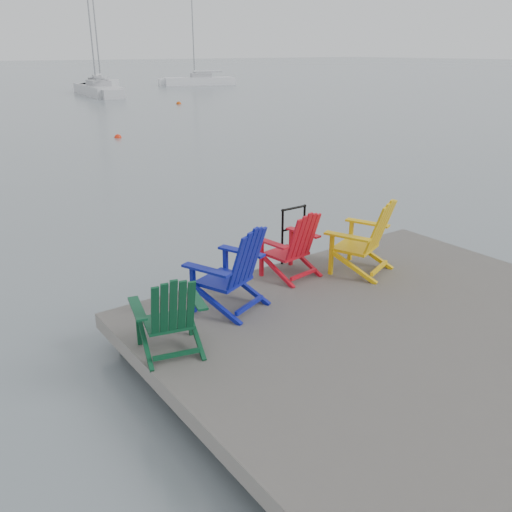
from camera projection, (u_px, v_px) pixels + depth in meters
ground at (399, 359)px, 6.88m from camera, size 400.00×400.00×0.00m
dock at (401, 335)px, 6.76m from camera, size 6.00×5.00×1.40m
handrail at (293, 229)px, 8.50m from camera, size 0.48×0.04×0.90m
chair_green at (170, 313)px, 5.90m from camera, size 0.90×0.85×0.97m
chair_blue at (233, 268)px, 6.91m from camera, size 1.09×1.04×1.13m
chair_red at (293, 244)px, 7.93m from camera, size 0.88×0.83×1.02m
chair_yellow at (365, 236)px, 8.08m from camera, size 1.10×1.05×1.14m
sailboat_near at (98, 91)px, 46.10m from camera, size 3.10×8.69×11.74m
sailboat_mid at (100, 87)px, 51.19m from camera, size 6.06×7.86×11.10m
sailboat_far at (198, 82)px, 58.78m from camera, size 7.44×4.04×10.12m
buoy_a at (118, 138)px, 23.99m from camera, size 0.32×0.32×0.32m
buoy_c at (179, 104)px, 38.70m from camera, size 0.36×0.36×0.36m
buoy_d at (99, 98)px, 43.25m from camera, size 0.38×0.38×0.38m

